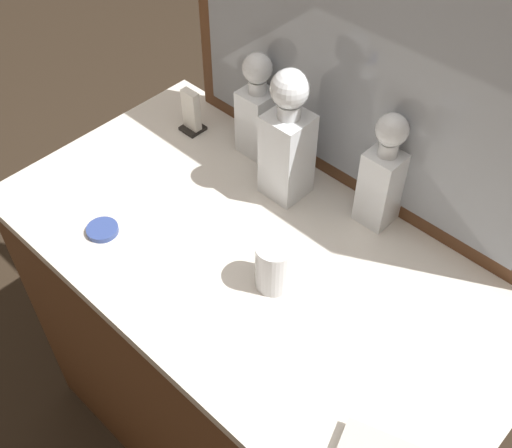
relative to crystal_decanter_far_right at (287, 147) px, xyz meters
name	(u,v)px	position (x,y,z in m)	size (l,w,h in m)	color
ground_plane	(256,435)	(0.08, -0.17, -0.97)	(6.00, 6.00, 0.00)	#2D2319
dresser	(256,361)	(0.08, -0.17, -0.54)	(1.11, 0.61, 0.84)	brown
dresser_mirror	(360,70)	(0.08, 0.11, 0.16)	(0.89, 0.03, 0.58)	brown
crystal_decanter_far_right	(287,147)	(0.00, 0.00, 0.00)	(0.09, 0.09, 0.31)	white
crystal_decanter_right	(382,180)	(0.19, 0.07, -0.02)	(0.07, 0.07, 0.27)	white
crystal_decanter_center	(257,114)	(-0.14, 0.06, -0.02)	(0.07, 0.07, 0.25)	white
crystal_tumbler_rear	(274,267)	(0.16, -0.21, -0.08)	(0.07, 0.07, 0.11)	white
porcelain_dish	(102,230)	(-0.19, -0.35, -0.12)	(0.07, 0.07, 0.01)	#33478C
napkin_holder	(192,114)	(-0.31, 0.00, -0.08)	(0.05, 0.05, 0.11)	black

